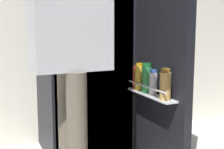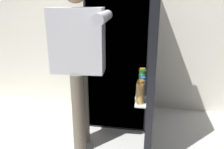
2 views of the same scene
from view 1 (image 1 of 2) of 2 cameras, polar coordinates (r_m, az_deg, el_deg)
name	(u,v)px [view 1 (image 1 of 2)]	position (r m, az deg, el deg)	size (l,w,h in m)	color
kitchen_wall	(70,8)	(2.87, -7.91, 12.22)	(4.40, 0.10, 2.43)	silver
refrigerator	(88,55)	(2.49, -4.46, 3.70)	(0.72, 1.26, 1.64)	black
person	(72,43)	(1.81, -7.45, 5.79)	(0.57, 0.74, 1.57)	#665B4C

